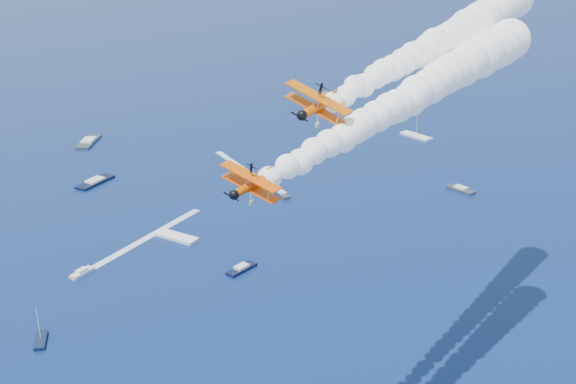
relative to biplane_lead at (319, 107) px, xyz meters
name	(u,v)px	position (x,y,z in m)	size (l,w,h in m)	color
biplane_lead	(319,107)	(0.00, 0.00, 0.00)	(7.97, 8.94, 5.38)	#D95904
biplane_trail	(252,185)	(-13.03, -11.71, -3.80)	(6.51, 7.30, 4.40)	#E24D04
smoke_trail_lead	(440,41)	(28.23, 16.89, 2.53)	(58.09, 37.48, 11.84)	white
smoke_trail_trail	(413,95)	(15.87, 4.00, -1.27)	(59.32, 35.34, 11.84)	white
spectator_boats	(119,236)	(-10.36, 88.65, -54.60)	(229.94, 180.85, 0.70)	#2F343E
boat_wakes	(202,200)	(14.59, 102.51, -54.92)	(56.14, 63.98, 0.04)	white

